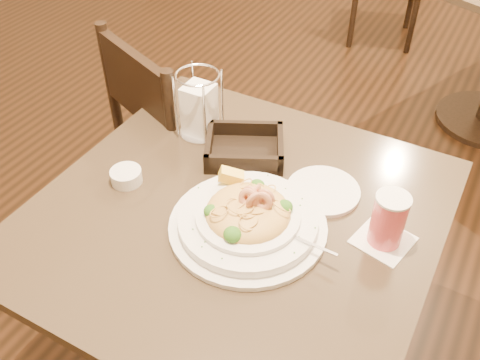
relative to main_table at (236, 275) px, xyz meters
The scene contains 8 objects.
main_table is the anchor object (origin of this frame).
dining_chair_near 0.59m from the main_table, 137.89° to the left, with size 0.55×0.55×0.93m.
pasta_bowl 0.28m from the main_table, 34.21° to the right, with size 0.39×0.36×0.11m.
drink_glass 0.45m from the main_table, 12.76° to the left, with size 0.14×0.14×0.13m.
bread_basket 0.33m from the main_table, 112.87° to the left, with size 0.25×0.23×0.05m.
napkin_caddy 0.45m from the main_table, 136.61° to the left, with size 0.12×0.12×0.19m.
side_plate 0.33m from the main_table, 45.47° to the left, with size 0.18×0.18×0.01m, color white.
butter_ramekin 0.38m from the main_table, behind, with size 0.08×0.08×0.03m, color white.
Camera 1 is at (0.44, -0.77, 1.63)m, focal length 40.00 mm.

